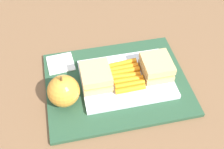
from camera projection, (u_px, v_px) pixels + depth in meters
The scene contains 8 objects.
ground_plane at pixel (117, 84), 0.73m from camera, with size 2.40×2.40×0.00m, color brown.
lunchbag_mat at pixel (117, 83), 0.73m from camera, with size 0.36×0.28×0.01m, color #284C33.
food_tray at pixel (126, 79), 0.72m from camera, with size 0.23×0.17×0.01m, color white.
sandwich_half_left at pixel (157, 67), 0.71m from camera, with size 0.07×0.08×0.04m.
sandwich_half_right at pixel (96, 77), 0.69m from camera, with size 0.07×0.08×0.04m.
carrot_sticks_bundle at pixel (127, 76), 0.71m from camera, with size 0.08×0.10×0.02m.
apple at pixel (64, 91), 0.66m from camera, with size 0.08×0.08×0.09m.
paper_napkin at pixel (61, 63), 0.77m from camera, with size 0.07×0.07×0.00m, color white.
Camera 1 is at (0.11, 0.45, 0.57)m, focal length 45.28 mm.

